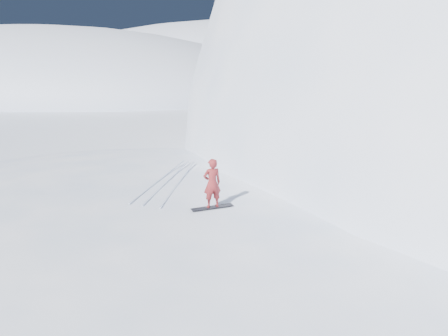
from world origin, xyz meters
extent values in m
plane|color=white|center=(0.00, 0.00, 0.00)|extent=(400.00, 400.00, 0.00)
ellipsoid|color=white|center=(1.00, 3.00, 0.00)|extent=(36.00, 28.00, 4.80)
ellipsoid|color=white|center=(10.00, 20.00, 0.00)|extent=(28.00, 24.00, 18.00)
ellipsoid|color=white|center=(-70.00, 60.00, 0.00)|extent=(120.00, 70.00, 28.00)
ellipsoid|color=white|center=(-40.00, 110.00, 0.00)|extent=(140.00, 90.00, 36.00)
ellipsoid|color=white|center=(-2.00, 6.00, 0.00)|extent=(7.00, 6.30, 1.00)
ellipsoid|color=white|center=(7.00, 4.00, 0.00)|extent=(4.00, 3.60, 0.60)
cube|color=black|center=(2.61, 2.01, 2.41)|extent=(1.20, 1.19, 0.02)
imported|color=maroon|center=(2.61, 2.01, 3.24)|extent=(0.70, 0.70, 1.64)
ellipsoid|color=white|center=(-50.33, 37.37, 0.00)|extent=(10.46, 8.37, 7.32)
cube|color=silver|center=(-0.67, 4.18, 2.42)|extent=(1.14, 5.91, 0.04)
cube|color=silver|center=(-0.29, 4.18, 2.42)|extent=(1.40, 5.86, 0.04)
cube|color=silver|center=(0.20, 4.18, 2.42)|extent=(1.74, 5.78, 0.04)
camera|label=1|loc=(7.72, -9.21, 7.18)|focal=32.00mm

